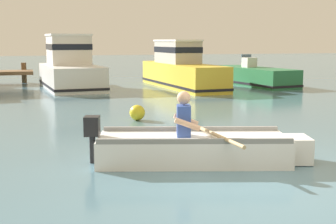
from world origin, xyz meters
name	(u,v)px	position (x,y,z in m)	size (l,w,h in m)	color
ground_plane	(249,183)	(0.00, 0.00, 0.00)	(120.00, 120.00, 0.00)	slate
rowboat_with_person	(197,148)	(-0.30, 1.32, 0.25)	(3.68, 2.20, 1.19)	white
moored_boat_white	(70,68)	(-1.09, 14.53, 0.84)	(2.44, 5.10, 2.28)	white
moored_boat_yellow	(181,69)	(3.51, 13.60, 0.77)	(1.96, 6.49, 2.04)	gold
moored_boat_green	(253,77)	(6.98, 13.56, 0.38)	(2.21, 5.09, 1.37)	#287042
mooring_buoy	(137,113)	(-0.28, 5.69, 0.20)	(0.39, 0.39, 0.39)	yellow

